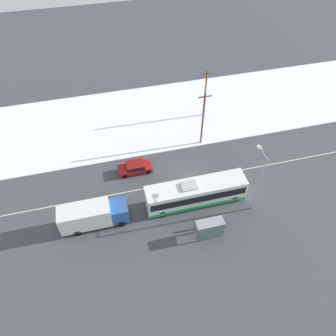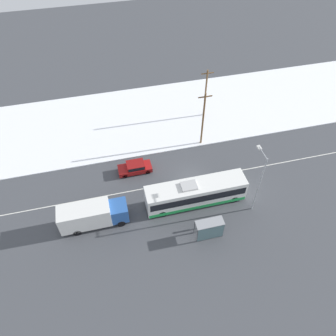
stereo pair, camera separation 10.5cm
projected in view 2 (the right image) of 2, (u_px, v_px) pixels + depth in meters
ground_plane at (190, 180)px, 41.50m from camera, size 120.00×120.00×0.00m
snow_lot at (165, 114)px, 50.42m from camera, size 80.00×15.90×0.12m
lane_marking_center at (190, 180)px, 41.50m from camera, size 60.00×0.12×0.00m
city_bus at (196, 193)px, 37.98m from camera, size 11.73×2.57×3.34m
box_truck at (92, 215)px, 35.83m from camera, size 7.48×2.30×3.08m
sedan_car at (135, 167)px, 41.92m from camera, size 4.28×1.80×1.45m
pedestrian_at_stop at (203, 223)px, 36.01m from camera, size 0.57×0.25×1.57m
bus_shelter at (210, 228)px, 34.69m from camera, size 3.02×1.20×2.40m
streetlamp at (259, 177)px, 34.94m from camera, size 0.36×2.24×8.41m
utility_pole_roadside at (203, 119)px, 42.93m from camera, size 1.80×0.24×8.31m
utility_pole_snowlot at (206, 93)px, 47.38m from camera, size 1.80×0.24×7.77m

